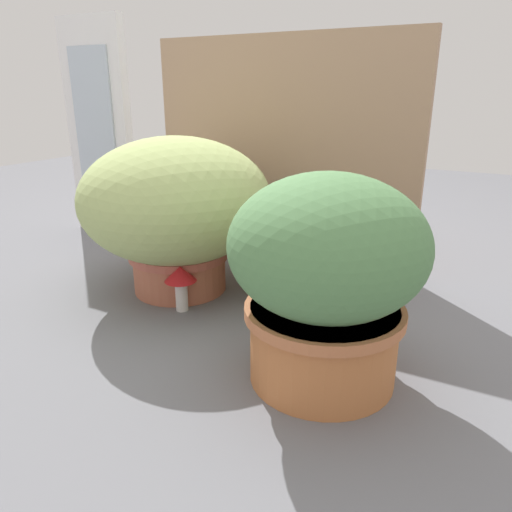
{
  "coord_description": "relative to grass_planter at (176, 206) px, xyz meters",
  "views": [
    {
      "loc": [
        0.72,
        -1.03,
        0.61
      ],
      "look_at": [
        0.14,
        0.06,
        0.18
      ],
      "focal_mm": 33.74,
      "sensor_mm": 36.0,
      "label": 1
    }
  ],
  "objects": [
    {
      "name": "cardboard_backdrop",
      "position": [
        0.16,
        0.4,
        0.12
      ],
      "size": [
        0.98,
        0.03,
        0.78
      ],
      "primitive_type": "cube",
      "color": "tan",
      "rests_on": "ground"
    },
    {
      "name": "grass_planter",
      "position": [
        0.0,
        0.0,
        0.0
      ],
      "size": [
        0.58,
        0.58,
        0.48
      ],
      "color": "#AF6046",
      "rests_on": "ground"
    },
    {
      "name": "mushroom_ornament_red",
      "position": [
        0.1,
        -0.13,
        -0.17
      ],
      "size": [
        0.09,
        0.09,
        0.14
      ],
      "color": "silver",
      "rests_on": "ground"
    },
    {
      "name": "window_panel_white",
      "position": [
        -0.68,
        0.39,
        0.17
      ],
      "size": [
        0.33,
        0.05,
        0.88
      ],
      "color": "white",
      "rests_on": "ground"
    },
    {
      "name": "cat",
      "position": [
        0.35,
        0.07,
        -0.15
      ],
      "size": [
        0.3,
        0.35,
        0.32
      ],
      "color": "#9B926B",
      "rests_on": "ground"
    },
    {
      "name": "leafy_planter",
      "position": [
        0.58,
        -0.26,
        -0.02
      ],
      "size": [
        0.41,
        0.41,
        0.46
      ],
      "color": "#BE703E",
      "rests_on": "ground"
    },
    {
      "name": "ground_plane",
      "position": [
        0.17,
        -0.12,
        -0.27
      ],
      "size": [
        6.0,
        6.0,
        0.0
      ],
      "primitive_type": "plane",
      "color": "slate"
    }
  ]
}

